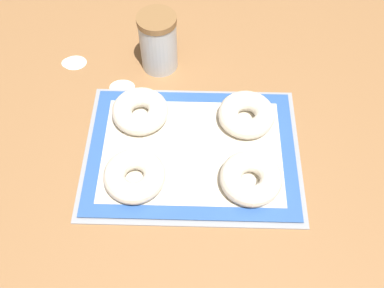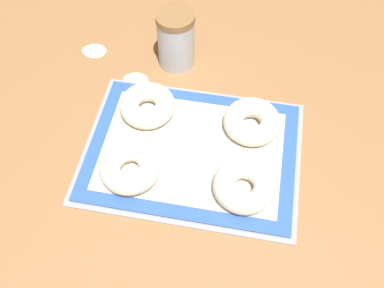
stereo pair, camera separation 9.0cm
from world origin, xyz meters
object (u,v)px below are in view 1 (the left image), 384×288
object	(u,v)px
bagel_front_left	(134,176)
flour_canister	(158,42)
baking_tray	(192,152)
bagel_back_left	(140,111)
bagel_front_right	(251,178)
bagel_back_right	(246,115)

from	to	relation	value
bagel_front_left	flour_canister	size ratio (longest dim) A/B	0.85
baking_tray	bagel_back_left	distance (m)	0.16
bagel_front_left	baking_tray	bearing A→B (deg)	35.23
bagel_front_right	flour_canister	bearing A→B (deg)	121.10
bagel_front_left	bagel_back_right	bearing A→B (deg)	34.95
bagel_back_right	flour_canister	size ratio (longest dim) A/B	0.85
bagel_front_left	flour_canister	distance (m)	0.38
bagel_front_right	bagel_back_right	xyz separation A→B (m)	(-0.00, 0.18, 0.00)
bagel_back_left	bagel_back_right	distance (m)	0.26
baking_tray	bagel_back_left	world-z (taller)	bagel_back_left
baking_tray	flour_canister	bearing A→B (deg)	108.29
baking_tray	flour_canister	world-z (taller)	flour_canister
bagel_front_right	bagel_back_left	xyz separation A→B (m)	(-0.26, 0.18, 0.00)
bagel_back_left	flour_canister	world-z (taller)	flour_canister
flour_canister	bagel_back_left	bearing A→B (deg)	-99.97
bagel_back_left	bagel_front_right	bearing A→B (deg)	-34.94
bagel_front_right	bagel_back_right	bearing A→B (deg)	90.56
bagel_front_right	bagel_back_left	size ratio (longest dim) A/B	1.00
bagel_front_left	bagel_back_right	world-z (taller)	same
bagel_front_left	bagel_front_right	world-z (taller)	same
bagel_front_right	flour_canister	size ratio (longest dim) A/B	0.85
bagel_back_left	bagel_back_right	bearing A→B (deg)	-0.91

